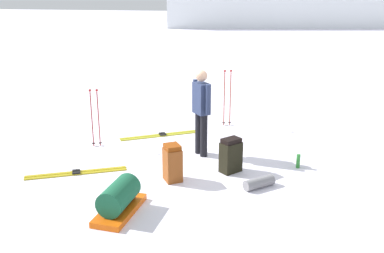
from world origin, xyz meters
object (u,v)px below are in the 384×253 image
ski_pair_near (163,135)px  sleeping_mat_rolled (259,183)px  skier_standing (201,108)px  backpack_large_dark (231,156)px  gear_sled (119,199)px  backpack_bright (172,163)px  ski_poles_planted_far (227,95)px  thermos_bottle (298,161)px  ski_pair_far (76,173)px  ski_poles_planted_near (95,115)px

ski_pair_near → sleeping_mat_rolled: (2.13, -2.37, 0.08)m
ski_pair_near → skier_standing: bearing=-45.8°
backpack_large_dark → sleeping_mat_rolled: (0.51, -0.60, -0.22)m
gear_sled → sleeping_mat_rolled: gear_sled is taller
backpack_bright → ski_pair_near: bearing=105.7°
sleeping_mat_rolled → backpack_bright: bearing=176.5°
skier_standing → ski_poles_planted_far: bearing=79.1°
ski_pair_near → sleeping_mat_rolled: sleeping_mat_rolled is taller
ski_pair_near → thermos_bottle: 3.18m
ski_pair_far → ski_pair_near: bearing=63.4°
skier_standing → backpack_bright: (-0.34, -1.27, -0.63)m
ski_pair_far → sleeping_mat_rolled: size_ratio=3.11×
gear_sled → ski_poles_planted_near: bearing=115.6°
backpack_large_dark → sleeping_mat_rolled: 0.82m
ski_pair_far → gear_sled: 1.76m
ski_poles_planted_near → backpack_bright: bearing=-37.8°
ski_pair_near → ski_pair_far: (-1.12, -2.24, 0.00)m
backpack_bright → gear_sled: (-0.58, -1.24, -0.10)m
ski_pair_far → thermos_bottle: size_ratio=6.59×
ski_pair_far → ski_poles_planted_far: bearing=52.1°
sleeping_mat_rolled → skier_standing: bearing=130.0°
backpack_large_dark → ski_poles_planted_near: ski_poles_planted_near is taller
ski_poles_planted_far → gear_sled: size_ratio=1.20×
ski_poles_planted_far → backpack_bright: bearing=-102.6°
ski_pair_near → backpack_bright: bearing=-74.3°
backpack_large_dark → sleeping_mat_rolled: backpack_large_dark is taller
ski_pair_near → thermos_bottle: bearing=-26.6°
ski_poles_planted_far → ski_pair_near: bearing=-145.2°
ski_pair_far → backpack_bright: size_ratio=2.61×
backpack_bright → ski_poles_planted_near: bearing=142.2°
ski_poles_planted_far → thermos_bottle: size_ratio=5.12×
ski_poles_planted_far → sleeping_mat_rolled: ski_poles_planted_far is taller
ski_pair_near → thermos_bottle: thermos_bottle is taller
gear_sled → thermos_bottle: size_ratio=4.28×
skier_standing → sleeping_mat_rolled: skier_standing is taller
skier_standing → backpack_bright: 1.46m
thermos_bottle → ski_poles_planted_far: bearing=121.9°
skier_standing → gear_sled: size_ratio=1.53×
ski_pair_near → gear_sled: gear_sled is taller
thermos_bottle → backpack_bright: bearing=-158.7°
backpack_large_dark → ski_poles_planted_far: ski_poles_planted_far is taller
ski_pair_far → ski_poles_planted_near: bearing=94.2°
thermos_bottle → skier_standing: bearing=167.6°
ski_pair_near → backpack_large_dark: backpack_large_dark is taller
ski_poles_planted_near → thermos_bottle: size_ratio=4.68×
ski_poles_planted_near → ski_poles_planted_far: (2.59, 1.78, 0.06)m
ski_pair_far → sleeping_mat_rolled: (3.25, -0.13, 0.08)m
backpack_large_dark → thermos_bottle: backpack_large_dark is taller
ski_pair_near → ski_poles_planted_far: size_ratio=1.33×
ski_poles_planted_near → ski_poles_planted_far: size_ratio=0.91×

